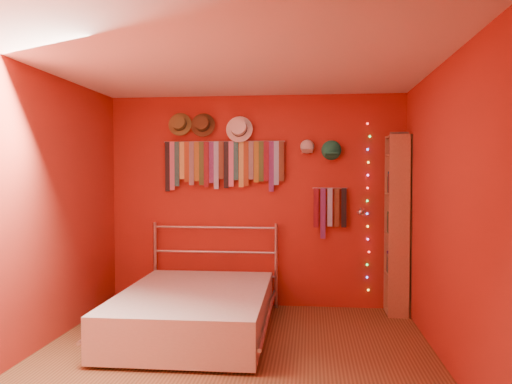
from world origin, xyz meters
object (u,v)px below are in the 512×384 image
(bed, at_px, (195,310))
(reading_lamp, at_px, (360,212))
(tie_rack, at_px, (223,162))
(bookshelf, at_px, (401,224))

(bed, bearing_deg, reading_lamp, 27.48)
(tie_rack, height_order, bed, tie_rack)
(bookshelf, bearing_deg, reading_lamp, -178.46)
(tie_rack, height_order, bookshelf, bookshelf)
(tie_rack, distance_m, bed, 1.83)
(bookshelf, xyz_separation_m, bed, (-2.13, -0.92, -0.79))
(bookshelf, distance_m, bed, 2.45)
(bookshelf, bearing_deg, bed, -156.76)
(reading_lamp, relative_size, bookshelf, 0.15)
(bed, bearing_deg, bookshelf, 22.53)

